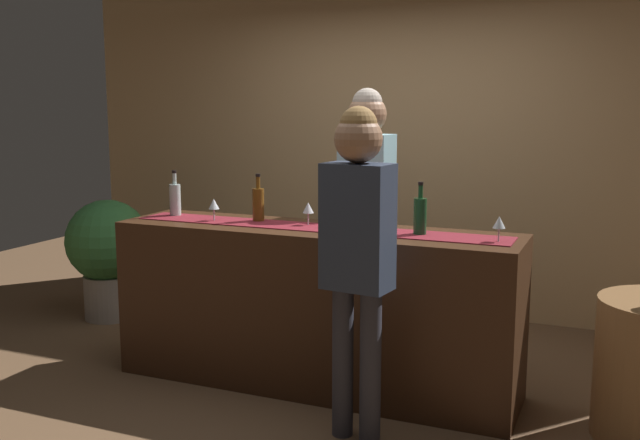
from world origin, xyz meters
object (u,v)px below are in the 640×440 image
object	(u,v)px
customer_sipping	(357,238)
bartender	(366,191)
wine_bottle_green	(420,215)
wine_glass_far_end	(308,209)
wine_glass_mid_counter	(499,223)
wine_bottle_amber	(258,204)
potted_plant_tall	(108,250)
wine_glass_near_customer	(214,205)
wine_bottle_clear	(175,199)

from	to	relation	value
customer_sipping	bartender	bearing A→B (deg)	114.70
wine_bottle_green	wine_glass_far_end	world-z (taller)	wine_bottle_green
wine_glass_mid_counter	wine_glass_far_end	xyz separation A→B (m)	(-1.16, 0.09, 0.00)
wine_glass_mid_counter	wine_bottle_amber	bearing A→B (deg)	175.84
wine_glass_far_end	customer_sipping	world-z (taller)	customer_sipping
wine_bottle_amber	wine_glass_mid_counter	distance (m)	1.52
customer_sipping	potted_plant_tall	size ratio (longest dim) A/B	1.78
customer_sipping	potted_plant_tall	world-z (taller)	customer_sipping
customer_sipping	potted_plant_tall	xyz separation A→B (m)	(-2.58, 1.24, -0.51)
wine_bottle_amber	potted_plant_tall	size ratio (longest dim) A/B	0.31
wine_glass_near_customer	wine_glass_mid_counter	world-z (taller)	same
wine_glass_mid_counter	customer_sipping	world-z (taller)	customer_sipping
wine_glass_near_customer	bartender	xyz separation A→B (m)	(0.80, 0.61, 0.05)
wine_glass_mid_counter	wine_glass_far_end	size ratio (longest dim) A/B	1.00
bartender	wine_bottle_amber	bearing A→B (deg)	50.52
wine_bottle_amber	wine_bottle_green	bearing A→B (deg)	-2.99
bartender	wine_glass_far_end	bearing A→B (deg)	77.67
potted_plant_tall	wine_bottle_amber	bearing A→B (deg)	-19.07
wine_bottle_green	bartender	size ratio (longest dim) A/B	0.17
wine_bottle_amber	wine_bottle_green	distance (m)	1.06
wine_bottle_clear	wine_glass_mid_counter	size ratio (longest dim) A/B	2.10
wine_glass_far_end	potted_plant_tall	bearing A→B (deg)	163.55
wine_bottle_clear	bartender	xyz separation A→B (m)	(1.15, 0.52, 0.05)
wine_bottle_amber	wine_bottle_clear	xyz separation A→B (m)	(-0.61, -0.01, 0.00)
wine_glass_near_customer	wine_bottle_amber	bearing A→B (deg)	21.47
customer_sipping	potted_plant_tall	distance (m)	2.91
wine_bottle_clear	wine_glass_mid_counter	bearing A→B (deg)	-2.63
bartender	potted_plant_tall	distance (m)	2.29
wine_glass_near_customer	customer_sipping	distance (m)	1.29
wine_bottle_green	wine_bottle_clear	world-z (taller)	same
wine_bottle_amber	wine_glass_near_customer	bearing A→B (deg)	-158.53
wine_bottle_clear	wine_glass_far_end	distance (m)	0.97
wine_glass_near_customer	potted_plant_tall	world-z (taller)	wine_glass_near_customer
wine_bottle_amber	wine_glass_far_end	size ratio (longest dim) A/B	2.10
potted_plant_tall	bartender	bearing A→B (deg)	-1.89
wine_bottle_amber	wine_bottle_clear	world-z (taller)	same
wine_bottle_amber	bartender	xyz separation A→B (m)	(0.54, 0.51, 0.05)
wine_bottle_green	wine_glass_mid_counter	distance (m)	0.45
wine_bottle_green	wine_bottle_clear	bearing A→B (deg)	178.52
wine_bottle_clear	wine_bottle_amber	bearing A→B (deg)	1.15
bartender	potted_plant_tall	size ratio (longest dim) A/B	1.89
wine_bottle_green	customer_sipping	bearing A→B (deg)	-104.58
bartender	wine_glass_near_customer	bearing A→B (deg)	44.60
wine_glass_far_end	potted_plant_tall	xyz separation A→B (m)	(-2.03, 0.60, -0.54)
wine_glass_far_end	bartender	bearing A→B (deg)	70.29
wine_glass_far_end	wine_glass_near_customer	bearing A→B (deg)	-172.25
wine_bottle_green	customer_sipping	world-z (taller)	customer_sipping
wine_glass_mid_counter	bartender	bearing A→B (deg)	147.60
wine_bottle_amber	customer_sipping	world-z (taller)	customer_sipping
wine_glass_mid_counter	wine_glass_near_customer	bearing A→B (deg)	179.78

